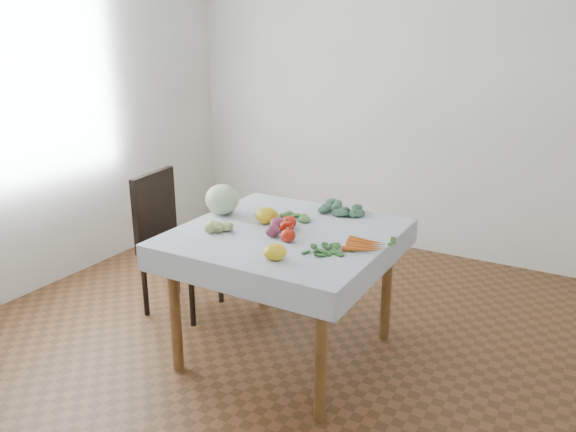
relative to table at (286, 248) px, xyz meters
name	(u,v)px	position (x,y,z in m)	size (l,w,h in m)	color
ground	(286,352)	(0.00, 0.00, -0.65)	(4.00, 4.00, 0.00)	brown
back_wall	(409,89)	(0.00, 2.00, 0.70)	(4.00, 0.04, 2.70)	white
left_wall	(31,100)	(-2.00, 0.00, 0.70)	(0.04, 4.00, 2.70)	white
table	(286,248)	(0.00, 0.00, 0.00)	(1.00, 1.00, 0.75)	brown
tablecloth	(286,231)	(0.00, 0.00, 0.10)	(1.12, 1.12, 0.01)	silver
chair	(169,233)	(-0.96, 0.13, -0.12)	(0.46, 0.46, 0.93)	black
cabbage	(222,199)	(-0.48, 0.08, 0.19)	(0.20, 0.20, 0.18)	#B2CAA9
tomato_a	(286,226)	(0.02, -0.02, 0.14)	(0.08, 0.08, 0.07)	red
tomato_b	(289,222)	(-0.01, 0.05, 0.14)	(0.08, 0.08, 0.07)	red
tomato_c	(289,222)	(-0.01, 0.05, 0.14)	(0.08, 0.08, 0.07)	red
tomato_d	(288,235)	(0.09, -0.14, 0.14)	(0.08, 0.08, 0.07)	red
heirloom_back	(267,215)	(-0.16, 0.06, 0.15)	(0.13, 0.13, 0.09)	yellow
heirloom_front	(275,252)	(0.16, -0.38, 0.14)	(0.11, 0.11, 0.08)	yellow
onion_a	(278,224)	(-0.04, -0.02, 0.14)	(0.09, 0.09, 0.08)	#551834
onion_b	(273,231)	(-0.01, -0.12, 0.14)	(0.08, 0.08, 0.07)	#551834
tomatillo_cluster	(222,229)	(-0.29, -0.20, 0.13)	(0.13, 0.13, 0.05)	#C4D37A
carrot_bunch	(366,245)	(0.48, -0.02, 0.12)	(0.20, 0.20, 0.03)	#E05B18
kale_bunch	(343,209)	(0.13, 0.46, 0.12)	(0.27, 0.25, 0.04)	#3D6448
basil_bunch	(330,250)	(0.34, -0.15, 0.11)	(0.27, 0.21, 0.01)	#1E561B
dill_bunch	(281,218)	(-0.11, 0.14, 0.12)	(0.23, 0.23, 0.03)	#4C6D32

